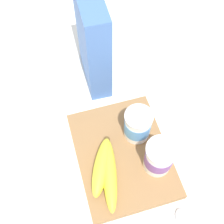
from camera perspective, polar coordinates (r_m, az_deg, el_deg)
ground_plane at (r=0.80m, az=1.99°, el=-8.46°), size 2.40×2.40×0.00m
cutting_board at (r=0.79m, az=2.01°, el=-8.17°), size 0.30×0.23×0.02m
cereal_box at (r=0.82m, az=-3.38°, el=13.28°), size 0.18×0.07×0.29m
yogurt_cup_front at (r=0.76m, az=4.95°, el=-2.52°), size 0.07×0.07×0.10m
yogurt_cup_back at (r=0.73m, az=9.06°, el=-8.61°), size 0.07×0.07×0.10m
banana_bunch at (r=0.74m, az=-1.25°, el=-11.09°), size 0.20×0.10×0.04m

